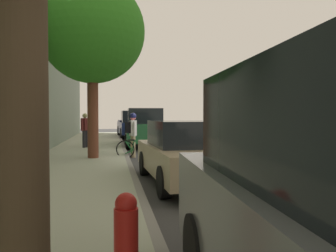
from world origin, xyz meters
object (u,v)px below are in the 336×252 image
at_px(parked_suv_green_second, 144,127).
at_px(cyclist_with_backpack, 132,130).
at_px(parked_sedan_tan_mid, 186,153).
at_px(fire_hydrant, 126,239).
at_px(street_tree_near_cyclist, 92,32).
at_px(pedestrian_on_phone, 85,128).
at_px(bicycle_at_curb, 139,149).
at_px(parked_pickup_dark_blue_nearest, 133,125).

bearing_deg(parked_suv_green_second, cyclist_with_backpack, 78.98).
xyz_separation_m(parked_sedan_tan_mid, cyclist_with_backpack, (0.97, -5.39, 0.32)).
bearing_deg(fire_hydrant, street_tree_near_cyclist, -85.28).
bearing_deg(pedestrian_on_phone, street_tree_near_cyclist, 98.25).
bearing_deg(bicycle_at_curb, parked_pickup_dark_blue_nearest, -92.44).
distance_m(bicycle_at_curb, fire_hydrant, 10.03).
bearing_deg(pedestrian_on_phone, parked_pickup_dark_blue_nearest, -108.44).
distance_m(parked_suv_green_second, cyclist_with_backpack, 4.59).
bearing_deg(parked_suv_green_second, street_tree_near_cyclist, 66.99).
bearing_deg(street_tree_near_cyclist, fire_hydrant, 94.72).
bearing_deg(fire_hydrant, pedestrian_on_phone, -84.22).
bearing_deg(pedestrian_on_phone, cyclist_with_backpack, 123.86).
distance_m(bicycle_at_curb, cyclist_with_backpack, 0.85).
relative_size(parked_suv_green_second, street_tree_near_cyclist, 0.75).
distance_m(parked_pickup_dark_blue_nearest, pedestrian_on_phone, 8.72).
xyz_separation_m(cyclist_with_backpack, fire_hydrant, (0.67, 10.44, -0.51)).
relative_size(parked_sedan_tan_mid, fire_hydrant, 5.34).
xyz_separation_m(parked_sedan_tan_mid, fire_hydrant, (1.64, 5.05, -0.19)).
height_order(parked_suv_green_second, bicycle_at_curb, parked_suv_green_second).
xyz_separation_m(parked_suv_green_second, street_tree_near_cyclist, (2.33, 5.48, 3.57)).
relative_size(parked_sedan_tan_mid, pedestrian_on_phone, 2.79).
height_order(parked_sedan_tan_mid, bicycle_at_curb, parked_sedan_tan_mid).
height_order(parked_sedan_tan_mid, cyclist_with_backpack, cyclist_with_backpack).
height_order(parked_pickup_dark_blue_nearest, fire_hydrant, parked_pickup_dark_blue_nearest).
relative_size(parked_suv_green_second, bicycle_at_curb, 2.72).
xyz_separation_m(pedestrian_on_phone, fire_hydrant, (-1.36, 13.46, -0.48)).
distance_m(parked_sedan_tan_mid, fire_hydrant, 5.31).
bearing_deg(fire_hydrant, parked_pickup_dark_blue_nearest, -93.67).
bearing_deg(pedestrian_on_phone, bicycle_at_curb, 123.00).
distance_m(parked_suv_green_second, fire_hydrant, 15.03).
bearing_deg(cyclist_with_backpack, parked_sedan_tan_mid, 100.22).
distance_m(parked_sedan_tan_mid, cyclist_with_backpack, 5.48).
height_order(parked_pickup_dark_blue_nearest, bicycle_at_curb, parked_pickup_dark_blue_nearest).
distance_m(pedestrian_on_phone, fire_hydrant, 13.54).
distance_m(parked_suv_green_second, pedestrian_on_phone, 3.26).
bearing_deg(parked_pickup_dark_blue_nearest, cyclist_with_backpack, 86.33).
relative_size(street_tree_near_cyclist, pedestrian_on_phone, 3.94).
relative_size(parked_suv_green_second, pedestrian_on_phone, 2.95).
distance_m(parked_suv_green_second, street_tree_near_cyclist, 6.95).
height_order(parked_sedan_tan_mid, fire_hydrant, parked_sedan_tan_mid).
bearing_deg(parked_sedan_tan_mid, pedestrian_on_phone, -70.36).
relative_size(parked_pickup_dark_blue_nearest, parked_suv_green_second, 1.13).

